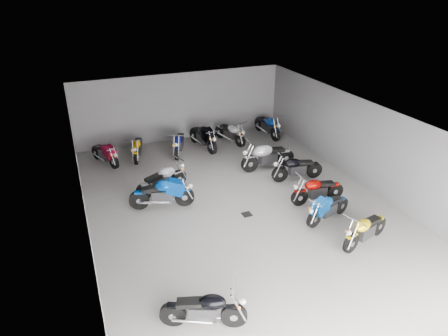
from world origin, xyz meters
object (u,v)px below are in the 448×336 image
Objects in this scene: motorcycle_left_f at (162,180)px; motorcycle_back_f at (268,126)px; motorcycle_right_b at (365,230)px; motorcycle_right_e at (297,168)px; drain_grate at (247,214)px; motorcycle_right_d at (317,190)px; motorcycle_back_b at (138,148)px; motorcycle_right_c at (328,208)px; motorcycle_back_d at (203,137)px; motorcycle_left_a at (204,309)px; motorcycle_left_e at (163,193)px; motorcycle_back_e at (230,133)px; motorcycle_back_c at (179,143)px; motorcycle_right_f at (267,156)px; motorcycle_back_a at (105,154)px.

motorcycle_left_f is 0.92× the size of motorcycle_back_f.
motorcycle_right_b is 0.94× the size of motorcycle_right_e.
motorcycle_right_d reaches higher than drain_grate.
motorcycle_back_b is (-5.33, 4.39, -0.02)m from motorcycle_right_e.
motorcycle_right_c is 0.82× the size of motorcycle_back_d.
motorcycle_back_b reaches higher than motorcycle_left_a.
motorcycle_left_e is 1.06× the size of motorcycle_left_f.
motorcycle_left_e is 6.37m from motorcycle_back_e.
motorcycle_right_d is 0.97× the size of motorcycle_right_e.
motorcycle_back_d is (3.01, -0.06, 0.07)m from motorcycle_back_b.
motorcycle_left_a is at bearing 101.47° from motorcycle_right_c.
motorcycle_back_b is 1.00× the size of motorcycle_back_c.
motorcycle_right_e is 0.89× the size of motorcycle_right_f.
motorcycle_back_c is at bearing 170.56° from motorcycle_left_e.
motorcycle_back_a is (-1.63, 3.33, -0.05)m from motorcycle_left_f.
motorcycle_back_c is 4.68m from motorcycle_back_f.
motorcycle_right_e reaches higher than motorcycle_right_d.
motorcycle_back_c is (-0.66, 5.78, 0.49)m from drain_grate.
motorcycle_back_c is at bearing -168.99° from motorcycle_back_b.
motorcycle_left_f is 1.05× the size of motorcycle_right_b.
motorcycle_back_b is (-5.09, 6.15, -0.00)m from motorcycle_right_d.
motorcycle_right_f is at bearing 77.77° from motorcycle_back_e.
motorcycle_back_d is at bearing 1.48° from motorcycle_back_f.
motorcycle_back_f is at bearing 139.52° from motorcycle_left_e.
motorcycle_back_f is at bearing 158.47° from motorcycle_back_a.
motorcycle_right_f is (-0.03, 4.17, 0.10)m from motorcycle_right_c.
motorcycle_left_f reaches higher than motorcycle_back_b.
motorcycle_back_c is at bearing 133.95° from motorcycle_left_f.
motorcycle_right_d is 7.98m from motorcycle_back_b.
motorcycle_right_f is 3.48m from motorcycle_back_d.
motorcycle_left_e is 0.95× the size of motorcycle_back_d.
motorcycle_back_c is 1.21m from motorcycle_back_d.
motorcycle_right_c is at bearing 73.84° from motorcycle_back_f.
motorcycle_back_f is (6.47, 0.23, 0.06)m from motorcycle_back_b.
motorcycle_back_b is at bearing 17.78° from motorcycle_right_c.
motorcycle_back_a is 0.95× the size of motorcycle_back_b.
motorcycle_back_f is (1.44, 8.94, 0.06)m from motorcycle_right_b.
motorcycle_back_f reaches higher than motorcycle_left_a.
motorcycle_left_e is at bearing 28.33° from motorcycle_back_e.
motorcycle_right_b is 2.57m from motorcycle_right_d.
motorcycle_right_d is at bearing 146.88° from motorcycle_back_b.
motorcycle_back_b is at bearing -1.22° from motorcycle_back_f.
motorcycle_right_e reaches higher than motorcycle_right_b.
motorcycle_right_b is at bearing 92.99° from motorcycle_back_d.
motorcycle_back_e reaches higher than motorcycle_right_c.
motorcycle_right_c is at bearing 106.77° from motorcycle_back_a.
motorcycle_right_c is 7.37m from motorcycle_back_e.
motorcycle_right_e is 1.07× the size of motorcycle_back_c.
motorcycle_left_f is (-2.23, 2.54, 0.51)m from drain_grate.
motorcycle_right_b is 1.06× the size of motorcycle_back_a.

